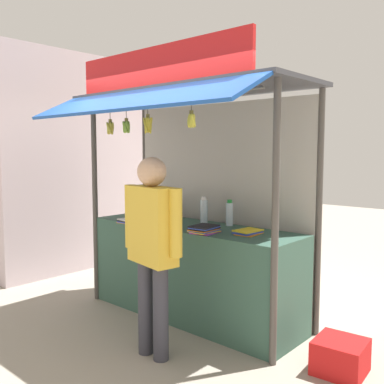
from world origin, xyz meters
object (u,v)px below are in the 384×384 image
(water_bottle_left, at_px, (146,206))
(banana_bunch_rightmost, at_px, (148,125))
(magazine_stack_back_right, at_px, (132,220))
(water_bottle_far_left, at_px, (230,214))
(magazine_stack_rear_center, at_px, (204,229))
(water_bottle_mid_right, at_px, (171,207))
(plastic_crate, at_px, (340,356))
(magazine_stack_front_right, at_px, (155,221))
(banana_bunch_inner_right, at_px, (191,120))
(water_bottle_center, at_px, (204,211))
(magazine_stack_front_left, at_px, (248,232))
(water_bottle_far_right, at_px, (175,210))
(vendor_person, at_px, (152,238))
(banana_bunch_leftmost, at_px, (126,127))
(banana_bunch_inner_left, at_px, (110,128))

(water_bottle_left, relative_size, banana_bunch_rightmost, 0.80)
(magazine_stack_back_right, bearing_deg, water_bottle_far_left, 30.41)
(water_bottle_far_left, xyz_separation_m, magazine_stack_rear_center, (0.06, -0.48, -0.09))
(water_bottle_mid_right, bearing_deg, water_bottle_far_left, -1.46)
(plastic_crate, bearing_deg, water_bottle_left, 173.47)
(magazine_stack_front_right, xyz_separation_m, banana_bunch_inner_right, (0.72, -0.23, 1.01))
(magazine_stack_front_right, bearing_deg, water_bottle_center, 48.00)
(water_bottle_far_left, relative_size, magazine_stack_rear_center, 0.92)
(banana_bunch_inner_right, bearing_deg, magazine_stack_rear_center, 98.80)
(magazine_stack_back_right, bearing_deg, plastic_crate, 4.26)
(banana_bunch_rightmost, xyz_separation_m, banana_bunch_inner_right, (0.56, -0.00, 0.02))
(water_bottle_center, bearing_deg, magazine_stack_front_left, -13.83)
(magazine_stack_back_right, bearing_deg, water_bottle_center, 34.93)
(water_bottle_far_right, relative_size, banana_bunch_rightmost, 0.87)
(water_bottle_center, bearing_deg, plastic_crate, -9.69)
(magazine_stack_rear_center, xyz_separation_m, plastic_crate, (1.30, 0.11, -0.87))
(water_bottle_left, relative_size, vendor_person, 0.15)
(magazine_stack_rear_center, bearing_deg, banana_bunch_rightmost, -157.52)
(water_bottle_left, relative_size, banana_bunch_inner_right, 0.90)
(water_bottle_left, distance_m, magazine_stack_rear_center, 1.33)
(water_bottle_far_left, relative_size, banana_bunch_inner_right, 0.99)
(water_bottle_left, height_order, water_bottle_center, water_bottle_center)
(water_bottle_far_left, xyz_separation_m, water_bottle_center, (-0.27, -0.09, 0.01))
(water_bottle_mid_right, bearing_deg, banana_bunch_inner_right, -36.84)
(water_bottle_far_right, bearing_deg, banana_bunch_rightmost, -75.29)
(water_bottle_far_left, distance_m, plastic_crate, 1.71)
(water_bottle_left, distance_m, banana_bunch_leftmost, 1.18)
(banana_bunch_inner_left, bearing_deg, magazine_stack_back_right, 50.98)
(water_bottle_mid_right, bearing_deg, plastic_crate, -9.88)
(water_bottle_far_left, distance_m, magazine_stack_front_left, 0.49)
(water_bottle_mid_right, xyz_separation_m, banana_bunch_leftmost, (0.08, -0.73, 0.91))
(magazine_stack_rear_center, bearing_deg, vendor_person, -89.83)
(water_bottle_far_left, xyz_separation_m, water_bottle_far_right, (-0.60, -0.18, -0.00))
(magazine_stack_rear_center, bearing_deg, water_bottle_mid_right, 151.64)
(water_bottle_left, xyz_separation_m, water_bottle_far_left, (1.20, 0.07, 0.01))
(water_bottle_far_right, relative_size, vendor_person, 0.16)
(banana_bunch_inner_right, relative_size, plastic_crate, 0.73)
(water_bottle_center, height_order, magazine_stack_back_right, water_bottle_center)
(water_bottle_mid_right, xyz_separation_m, magazine_stack_rear_center, (0.93, -0.50, -0.08))
(banana_bunch_rightmost, relative_size, banana_bunch_inner_right, 1.12)
(water_bottle_mid_right, xyz_separation_m, banana_bunch_rightmost, (0.40, -0.72, 0.91))
(water_bottle_far_left, distance_m, water_bottle_center, 0.29)
(water_bottle_left, distance_m, banana_bunch_inner_right, 1.71)
(banana_bunch_inner_left, bearing_deg, water_bottle_far_left, 33.81)
(vendor_person, bearing_deg, banana_bunch_inner_right, 96.64)
(magazine_stack_front_right, xyz_separation_m, banana_bunch_rightmost, (0.15, -0.23, 0.99))
(magazine_stack_back_right, bearing_deg, magazine_stack_front_right, 12.22)
(water_bottle_far_right, bearing_deg, water_bottle_center, 16.26)
(banana_bunch_inner_right, distance_m, plastic_crate, 2.29)
(magazine_stack_front_left, relative_size, vendor_person, 0.16)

